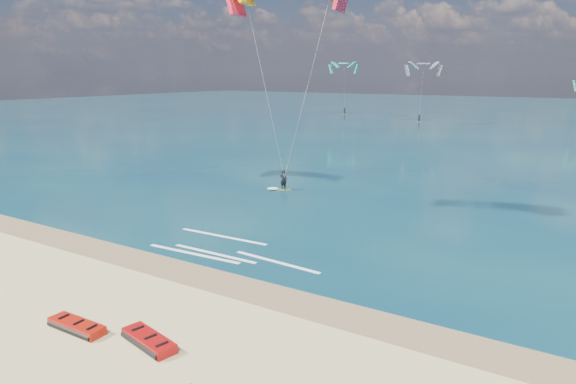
% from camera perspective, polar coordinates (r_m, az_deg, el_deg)
% --- Properties ---
extents(ground, '(320.00, 320.00, 0.00)m').
position_cam_1_polar(ground, '(57.25, 14.40, 3.38)').
color(ground, tan).
rests_on(ground, ground).
extents(wet_sand_strip, '(320.00, 2.40, 0.01)m').
position_cam_1_polar(wet_sand_strip, '(25.61, -12.16, -8.42)').
color(wet_sand_strip, brown).
rests_on(wet_sand_strip, ground).
extents(sea, '(320.00, 200.00, 0.04)m').
position_cam_1_polar(sea, '(119.49, 23.92, 7.56)').
color(sea, '#0B2B40').
rests_on(sea, ground).
extents(packed_kite_left, '(2.65, 1.10, 0.38)m').
position_cam_1_polar(packed_kite_left, '(21.13, -22.39, -13.99)').
color(packed_kite_left, '#AE1609').
rests_on(packed_kite_left, ground).
extents(packed_kite_mid, '(2.80, 1.67, 0.41)m').
position_cam_1_polar(packed_kite_mid, '(19.32, -15.18, -16.07)').
color(packed_kite_mid, '#A10B0B').
rests_on(packed_kite_mid, ground).
extents(kitesurfer_main, '(10.48, 7.70, 16.57)m').
position_cam_1_polar(kitesurfer_main, '(36.87, -0.35, 11.83)').
color(kitesurfer_main, yellow).
rests_on(kitesurfer_main, sea).
extents(shoreline_foam, '(10.41, 3.61, 0.01)m').
position_cam_1_polar(shoreline_foam, '(27.69, -7.02, -6.46)').
color(shoreline_foam, white).
rests_on(shoreline_foam, ground).
extents(distant_kites, '(70.20, 34.73, 12.46)m').
position_cam_1_polar(distant_kites, '(96.68, 21.99, 9.92)').
color(distant_kites, '#C75111').
rests_on(distant_kites, ground).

